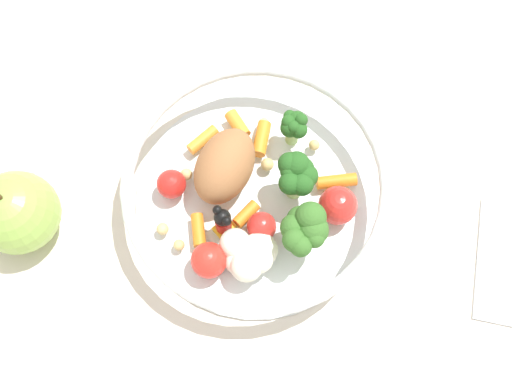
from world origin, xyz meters
The scene contains 3 objects.
ground_plane centered at (0.00, 0.00, 0.00)m, with size 2.40×2.40×0.00m, color silver.
food_container centered at (0.01, -0.01, 0.03)m, with size 0.23×0.23×0.07m.
loose_apple centered at (0.04, -0.20, 0.04)m, with size 0.07×0.07×0.08m.
Camera 1 is at (0.18, 0.01, 0.50)m, focal length 41.74 mm.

